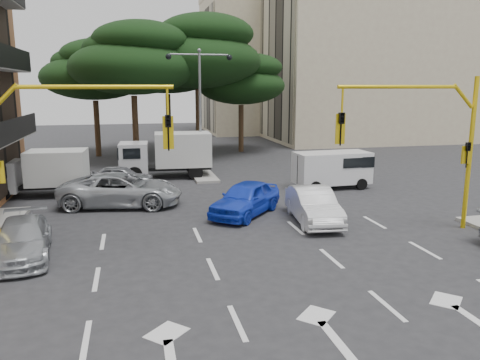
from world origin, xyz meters
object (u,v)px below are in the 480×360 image
object	(u,v)px
signal_mast_left	(50,142)
car_white_hatch	(313,205)
box_truck_b	(166,155)
box_truck_a	(40,174)
car_blue_compact	(246,198)
car_silver_wagon	(22,239)
van_white	(332,170)
signal_mast_right	(431,133)
car_silver_cross_a	(121,190)
car_silver_cross_b	(121,177)
street_lamp_center	(200,89)

from	to	relation	value
signal_mast_left	car_white_hatch	distance (m)	10.53
car_white_hatch	box_truck_b	bearing A→B (deg)	121.26
box_truck_a	box_truck_b	xyz separation A→B (m)	(6.76, 3.71, 0.20)
car_white_hatch	car_blue_compact	xyz separation A→B (m)	(-2.50, 1.74, 0.02)
car_silver_wagon	box_truck_a	xyz separation A→B (m)	(-1.00, 9.36, 0.57)
signal_mast_left	box_truck_b	distance (m)	14.47
car_silver_wagon	van_white	world-z (taller)	van_white
signal_mast_right	car_blue_compact	bearing A→B (deg)	148.15
signal_mast_right	car_silver_cross_a	distance (m)	13.87
car_silver_cross_a	van_white	world-z (taller)	van_white
car_silver_wagon	car_silver_cross_b	bearing A→B (deg)	67.41
car_blue_compact	car_silver_cross_b	xyz separation A→B (m)	(-5.50, 7.09, -0.12)
car_white_hatch	signal_mast_right	bearing A→B (deg)	-23.27
car_silver_cross_a	van_white	xyz separation A→B (m)	(11.43, 1.49, 0.24)
car_silver_wagon	car_silver_cross_a	bearing A→B (deg)	57.15
car_white_hatch	car_blue_compact	bearing A→B (deg)	151.54
signal_mast_right	car_silver_wagon	world-z (taller)	signal_mast_right
street_lamp_center	car_blue_compact	distance (m)	11.14
van_white	car_silver_cross_a	bearing A→B (deg)	-85.25
street_lamp_center	box_truck_a	size ratio (longest dim) A/B	1.60
car_white_hatch	signal_mast_left	bearing A→B (deg)	-161.06
signal_mast_left	car_white_hatch	xyz separation A→B (m)	(9.80, 2.17, -3.16)
signal_mast_right	car_silver_wagon	bearing A→B (deg)	178.30
car_blue_compact	box_truck_b	bearing A→B (deg)	146.65
signal_mast_right	van_white	bearing A→B (deg)	91.85
signal_mast_right	car_silver_cross_b	xyz separation A→B (m)	(-11.80, 11.01, -3.26)
signal_mast_left	car_silver_cross_a	xyz separation A→B (m)	(1.91, 6.77, -3.09)
street_lamp_center	car_silver_wagon	world-z (taller)	street_lamp_center
car_silver_wagon	car_silver_cross_a	distance (m)	7.05
street_lamp_center	car_silver_wagon	size ratio (longest dim) A/B	1.81
signal_mast_left	car_silver_wagon	distance (m)	3.50
box_truck_a	car_white_hatch	bearing A→B (deg)	-119.26
street_lamp_center	box_truck_b	size ratio (longest dim) A/B	1.37
car_silver_wagon	car_silver_cross_b	size ratio (longest dim) A/B	1.17
street_lamp_center	van_white	distance (m)	9.75
car_silver_wagon	box_truck_b	xyz separation A→B (m)	(5.76, 13.07, 0.77)
street_lamp_center	car_silver_cross_b	bearing A→B (deg)	-149.04
street_lamp_center	car_silver_cross_a	distance (m)	9.89
van_white	box_truck_b	distance (m)	10.23
signal_mast_left	box_truck_a	distance (m)	10.40
car_white_hatch	box_truck_b	world-z (taller)	box_truck_b
car_silver_cross_a	car_white_hatch	bearing A→B (deg)	-109.88
street_lamp_center	car_silver_cross_b	distance (m)	7.55
car_blue_compact	car_silver_cross_a	distance (m)	6.11
street_lamp_center	box_truck_b	bearing A→B (deg)	-167.42
car_white_hatch	car_silver_cross_b	distance (m)	11.92
signal_mast_right	street_lamp_center	bearing A→B (deg)	115.91
signal_mast_left	van_white	bearing A→B (deg)	31.77
car_silver_cross_b	box_truck_a	xyz separation A→B (m)	(-4.00, -1.21, 0.57)
car_silver_cross_a	signal_mast_left	bearing A→B (deg)	174.61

